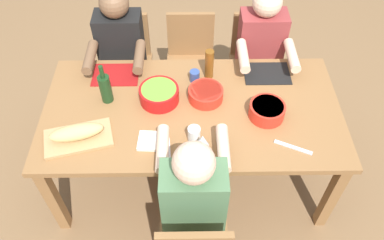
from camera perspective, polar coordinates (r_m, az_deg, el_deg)
The scene contains 23 objects.
ground_plane at distance 3.09m, azimuth -0.00°, elevation -7.68°, with size 8.00×8.00×0.00m, color brown.
dining_table at distance 2.56m, azimuth -0.00°, elevation 0.50°, with size 1.93×0.98×0.74m.
diner_near_center at distance 2.17m, azimuth 0.21°, elevation -11.39°, with size 0.41×0.53×1.20m.
chair_far_right at distance 3.31m, azimuth 9.14°, elevation 9.03°, with size 0.40×0.40×0.85m.
diner_far_right at distance 3.04m, azimuth 10.05°, elevation 9.90°, with size 0.41×0.53×1.20m.
chair_far_left at distance 3.31m, azimuth -9.52°, elevation 8.88°, with size 0.40×0.40×0.85m.
diner_far_left at distance 3.03m, azimuth -10.37°, elevation 9.73°, with size 0.41×0.53×1.20m.
chair_far_center at distance 3.27m, azimuth -0.18°, elevation 9.07°, with size 0.40×0.40×0.85m.
serving_bowl_fruit at distance 2.54m, azimuth 2.04°, elevation 3.91°, with size 0.23×0.23×0.08m.
serving_bowl_pasta at distance 2.47m, azimuth 10.98°, elevation 1.45°, with size 0.22×0.22×0.09m.
serving_bowl_salad at distance 2.52m, azimuth -4.86°, elevation 3.87°, with size 0.26×0.26×0.10m.
cutting_board at distance 2.43m, azimuth -16.36°, elevation -2.56°, with size 0.40×0.22×0.02m, color tan.
bread_loaf at distance 2.39m, azimuth -16.64°, elevation -1.74°, with size 0.32×0.11×0.09m, color tan.
wine_bottle at distance 2.54m, azimuth -12.63°, elevation 4.63°, with size 0.08×0.08×0.29m.
beer_bottle at distance 2.65m, azimuth 2.56°, elevation 8.20°, with size 0.06×0.06×0.22m, color brown.
wine_glass at distance 2.18m, azimuth 1.55°, elevation -3.16°, with size 0.08×0.08×0.17m.
cup_near_center at distance 2.30m, azimuth 0.31°, elevation -2.15°, with size 0.08×0.08×0.11m, color white.
fork_near_center at distance 2.29m, azimuth -3.41°, elevation -4.34°, with size 0.02×0.17×0.01m, color silver.
placemat_far_right at distance 2.79m, azimuth 10.95°, elevation 6.74°, with size 0.32×0.23×0.01m, color black.
placemat_far_left at distance 2.78m, azimuth -11.15°, elevation 6.55°, with size 0.32×0.23×0.01m, color maroon.
cup_far_center at distance 2.66m, azimuth 0.39°, elevation 6.48°, with size 0.07×0.07×0.08m, color #334C8C.
carving_knife at distance 2.38m, azimuth 14.65°, elevation -3.91°, with size 0.23×0.02×0.01m, color silver.
napkin_stack at distance 2.33m, azimuth -6.21°, elevation -3.09°, with size 0.14×0.14×0.02m, color white.
Camera 1 is at (-0.02, -1.70, 2.58)m, focal length 36.26 mm.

